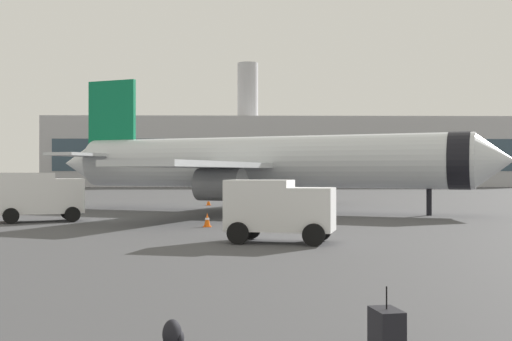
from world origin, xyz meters
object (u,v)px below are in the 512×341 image
at_px(safety_cone_mid, 10,215).
at_px(airplane_at_gate, 261,163).
at_px(service_truck, 40,194).
at_px(rolling_suitcase, 387,331).
at_px(cargo_van, 279,208).
at_px(safety_cone_near, 265,203).
at_px(traveller_backpack, 173,334).
at_px(safety_cone_outer, 207,220).
at_px(safety_cone_far, 209,201).

bearing_deg(safety_cone_mid, airplane_at_gate, 33.36).
height_order(service_truck, rolling_suitcase, service_truck).
distance_m(cargo_van, safety_cone_mid, 19.00).
xyz_separation_m(safety_cone_near, safety_cone_mid, (-15.52, -15.38, 0.05)).
xyz_separation_m(safety_cone_near, rolling_suitcase, (0.46, -43.13, 0.05)).
bearing_deg(traveller_backpack, cargo_van, 80.59).
distance_m(safety_cone_near, traveller_backpack, 42.74).
distance_m(service_truck, safety_cone_outer, 10.90).
distance_m(cargo_van, safety_cone_near, 26.78).
bearing_deg(rolling_suitcase, airplane_at_gate, 91.42).
xyz_separation_m(safety_cone_mid, traveller_backpack, (12.56, -27.25, -0.17)).
bearing_deg(safety_cone_far, safety_cone_mid, -119.60).
xyz_separation_m(cargo_van, safety_cone_mid, (-15.19, 11.37, -1.05)).
bearing_deg(safety_cone_outer, service_truck, 159.08).
distance_m(safety_cone_near, safety_cone_far, 5.91).
height_order(safety_cone_near, safety_cone_far, safety_cone_far).
xyz_separation_m(cargo_van, safety_cone_near, (0.32, 26.75, -1.11)).
bearing_deg(traveller_backpack, safety_cone_near, 86.03).
relative_size(airplane_at_gate, safety_cone_outer, 44.78).
distance_m(cargo_van, safety_cone_outer, 8.45).
bearing_deg(safety_cone_outer, safety_cone_near, 78.97).
bearing_deg(rolling_suitcase, safety_cone_mid, 119.95).
xyz_separation_m(safety_cone_far, traveller_backpack, (1.91, -45.99, -0.12)).
xyz_separation_m(airplane_at_gate, traveller_backpack, (-2.49, -37.15, -3.42)).
bearing_deg(safety_cone_mid, traveller_backpack, -65.25).
bearing_deg(safety_cone_far, service_truck, -115.77).
xyz_separation_m(airplane_at_gate, cargo_van, (0.15, -21.27, -2.21)).
distance_m(cargo_van, safety_cone_far, 30.47).
height_order(safety_cone_near, rolling_suitcase, rolling_suitcase).
relative_size(airplane_at_gate, cargo_van, 7.16).
relative_size(safety_cone_far, safety_cone_outer, 0.94).
distance_m(safety_cone_far, rolling_suitcase, 46.79).
xyz_separation_m(airplane_at_gate, rolling_suitcase, (0.93, -37.65, -3.27)).
relative_size(safety_cone_far, traveller_backpack, 1.49).
height_order(rolling_suitcase, traveller_backpack, rolling_suitcase).
bearing_deg(rolling_suitcase, safety_cone_near, 90.62).
xyz_separation_m(cargo_van, traveller_backpack, (-2.63, -15.88, -1.22)).
height_order(safety_cone_far, traveller_backpack, safety_cone_far).
relative_size(cargo_van, traveller_backpack, 9.92).
bearing_deg(cargo_van, safety_cone_outer, 113.92).
height_order(safety_cone_near, traveller_backpack, safety_cone_near).
bearing_deg(safety_cone_outer, cargo_van, -66.08).
relative_size(safety_cone_outer, traveller_backpack, 1.59).
height_order(safety_cone_far, safety_cone_outer, safety_cone_outer).
bearing_deg(airplane_at_gate, safety_cone_outer, -103.43).
bearing_deg(safety_cone_near, rolling_suitcase, -89.38).
distance_m(safety_cone_outer, rolling_suitcase, 24.40).
bearing_deg(service_truck, safety_cone_near, 47.73).
bearing_deg(safety_cone_outer, rolling_suitcase, -80.12).
relative_size(service_truck, safety_cone_far, 7.39).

